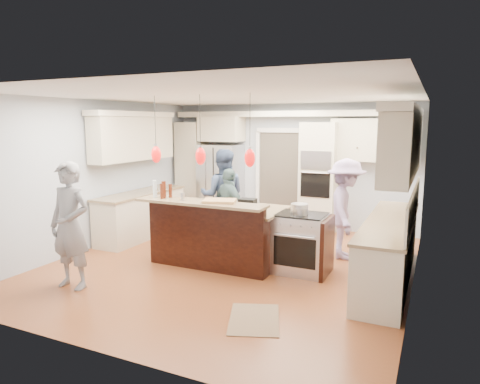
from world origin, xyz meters
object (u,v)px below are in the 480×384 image
object	(u,v)px
refrigerator	(221,184)
island_range	(303,243)
kitchen_island	(219,233)
person_bar_end	(70,226)
person_far_left	(223,196)

from	to	relation	value
refrigerator	island_range	bearing A→B (deg)	-42.59
kitchen_island	person_bar_end	distance (m)	2.34
person_far_left	person_bar_end	bearing A→B (deg)	51.13
person_bar_end	kitchen_island	bearing A→B (deg)	53.19
person_far_left	refrigerator	bearing A→B (deg)	-84.37
island_range	person_far_left	xyz separation A→B (m)	(-1.91, 1.03, 0.44)
kitchen_island	person_far_left	world-z (taller)	person_far_left
person_far_left	kitchen_island	bearing A→B (deg)	91.33
person_bar_end	refrigerator	bearing A→B (deg)	88.35
refrigerator	person_far_left	bearing A→B (deg)	-61.30
kitchen_island	person_bar_end	xyz separation A→B (m)	(-1.35, -1.87, 0.40)
person_bar_end	person_far_left	xyz separation A→B (m)	(0.84, 2.98, 0.01)
person_far_left	island_range	bearing A→B (deg)	128.54
island_range	person_far_left	bearing A→B (deg)	151.61
island_range	person_bar_end	bearing A→B (deg)	-144.75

